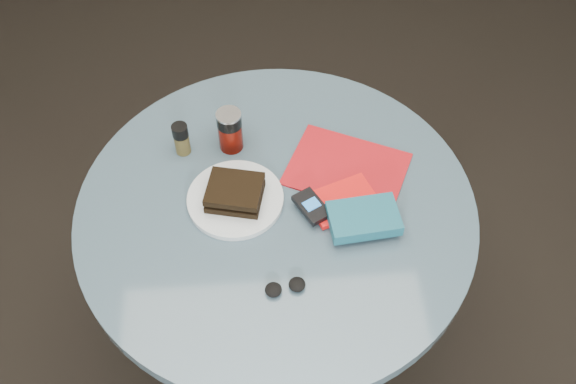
{
  "coord_description": "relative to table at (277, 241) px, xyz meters",
  "views": [
    {
      "loc": [
        -0.04,
        -0.94,
        2.04
      ],
      "look_at": [
        0.03,
        0.0,
        0.8
      ],
      "focal_mm": 40.0,
      "sensor_mm": 36.0,
      "label": 1
    }
  ],
  "objects": [
    {
      "name": "sandwich",
      "position": [
        -0.1,
        0.02,
        0.2
      ],
      "size": [
        0.15,
        0.14,
        0.05
      ],
      "color": "black",
      "rests_on": "plate"
    },
    {
      "name": "soda_can",
      "position": [
        -0.11,
        0.2,
        0.22
      ],
      "size": [
        0.08,
        0.08,
        0.12
      ],
      "color": "#560B04",
      "rests_on": "table"
    },
    {
      "name": "novel",
      "position": [
        0.21,
        -0.08,
        0.2
      ],
      "size": [
        0.18,
        0.12,
        0.03
      ],
      "primitive_type": "cube",
      "rotation": [
        0.0,
        0.0,
        0.1
      ],
      "color": "#144D5F",
      "rests_on": "red_book"
    },
    {
      "name": "red_book",
      "position": [
        0.17,
        -0.01,
        0.18
      ],
      "size": [
        0.19,
        0.16,
        0.01
      ],
      "primitive_type": "cube",
      "rotation": [
        0.0,
        0.0,
        0.36
      ],
      "color": "red",
      "rests_on": "magazine"
    },
    {
      "name": "mp3_player",
      "position": [
        0.09,
        -0.03,
        0.19
      ],
      "size": [
        0.1,
        0.11,
        0.02
      ],
      "color": "black",
      "rests_on": "red_book"
    },
    {
      "name": "headphones",
      "position": [
        0.01,
        -0.24,
        0.17
      ],
      "size": [
        0.1,
        0.05,
        0.02
      ],
      "color": "black",
      "rests_on": "table"
    },
    {
      "name": "table",
      "position": [
        0.0,
        0.0,
        0.0
      ],
      "size": [
        1.0,
        1.0,
        0.75
      ],
      "color": "black",
      "rests_on": "ground"
    },
    {
      "name": "ground",
      "position": [
        0.0,
        0.0,
        -0.59
      ],
      "size": [
        4.0,
        4.0,
        0.0
      ],
      "primitive_type": "plane",
      "color": "black",
      "rests_on": "ground"
    },
    {
      "name": "magazine",
      "position": [
        0.19,
        0.1,
        0.17
      ],
      "size": [
        0.36,
        0.33,
        0.01
      ],
      "primitive_type": "cube",
      "rotation": [
        0.0,
        0.0,
        -0.44
      ],
      "color": "#9F0E15",
      "rests_on": "table"
    },
    {
      "name": "pepper_grinder",
      "position": [
        -0.23,
        0.19,
        0.21
      ],
      "size": [
        0.05,
        0.05,
        0.1
      ],
      "color": "#443D1D",
      "rests_on": "table"
    },
    {
      "name": "plate",
      "position": [
        -0.1,
        0.02,
        0.17
      ],
      "size": [
        0.32,
        0.32,
        0.02
      ],
      "primitive_type": "cylinder",
      "rotation": [
        0.0,
        0.0,
        0.39
      ],
      "color": "silver",
      "rests_on": "table"
    }
  ]
}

